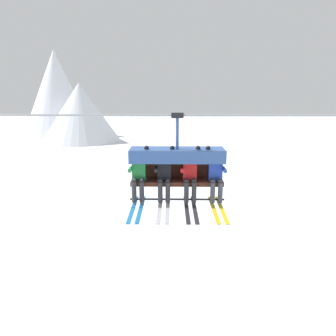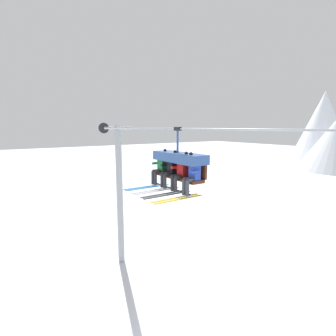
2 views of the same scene
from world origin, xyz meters
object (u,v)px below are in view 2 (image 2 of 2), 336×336
object	(u,v)px
lift_tower_near	(119,192)
skier_black	(169,169)
skier_green	(159,167)
chairlift_chair	(179,162)
skier_red	(180,172)
skier_blue	(191,174)

from	to	relation	value
lift_tower_near	skier_black	size ratio (longest dim) A/B	4.77
skier_green	chairlift_chair	bearing A→B (deg)	13.38
skier_red	skier_blue	bearing A→B (deg)	0.00
lift_tower_near	skier_green	size ratio (longest dim) A/B	4.77
chairlift_chair	skier_red	size ratio (longest dim) A/B	1.31
chairlift_chair	skier_green	size ratio (longest dim) A/B	1.31
chairlift_chair	lift_tower_near	bearing A→B (deg)	173.93
skier_black	skier_blue	world-z (taller)	same
skier_black	skier_red	world-z (taller)	same
skier_green	skier_black	xyz separation A→B (m)	(0.60, 0.00, 0.00)
chairlift_chair	skier_blue	world-z (taller)	chairlift_chair
lift_tower_near	skier_green	bearing A→B (deg)	-9.10
skier_green	skier_black	bearing A→B (deg)	0.00
skier_green	skier_red	bearing A→B (deg)	0.00
chairlift_chair	skier_black	bearing A→B (deg)	-144.29
chairlift_chair	skier_red	world-z (taller)	chairlift_chair
lift_tower_near	skier_black	xyz separation A→B (m)	(6.36, -0.92, 2.26)
skier_green	skier_black	distance (m)	0.60
chairlift_chair	skier_red	distance (m)	0.46
skier_black	chairlift_chair	bearing A→B (deg)	35.71
chairlift_chair	skier_black	world-z (taller)	chairlift_chair
skier_black	skier_blue	distance (m)	1.20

